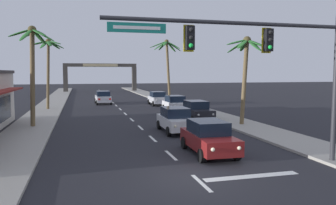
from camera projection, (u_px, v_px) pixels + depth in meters
ground_plane at (194, 176)px, 13.18m from camera, size 220.00×220.00×0.00m
sidewalk_right at (202, 111)px, 34.42m from camera, size 3.20×110.00×0.14m
sidewalk_left at (41, 116)px, 30.45m from camera, size 3.20×110.00×0.14m
lane_markings at (131, 115)px, 32.16m from camera, size 4.28×87.75×0.01m
traffic_signal_mast at (270, 54)px, 13.83m from camera, size 10.33×0.41×6.68m
sedan_lead_at_stop_bar at (209, 137)px, 16.70m from camera, size 2.02×4.48×1.68m
sedan_third_in_queue at (176, 120)px, 22.89m from camera, size 1.99×4.47×1.68m
sedan_oncoming_far at (103, 97)px, 43.27m from camera, size 2.04×4.49×1.68m
sedan_parked_nearest_kerb at (175, 104)px, 34.67m from camera, size 2.01×4.47×1.68m
sedan_parked_mid_kerb at (196, 110)px, 28.41m from camera, size 1.98×4.46×1.68m
sedan_parked_far_kerb at (158, 98)px, 41.90m from camera, size 1.97×4.46×1.68m
palm_left_second at (33, 56)px, 24.22m from camera, size 3.34×3.18×7.45m
palm_left_third at (48, 56)px, 35.72m from camera, size 3.35×3.44×7.68m
palm_right_second at (246, 59)px, 25.24m from camera, size 3.52×3.27×6.81m
palm_right_farthest at (167, 57)px, 47.35m from camera, size 4.66×4.67×8.73m
town_gateway_arch at (101, 73)px, 70.44m from camera, size 15.18×0.90×5.95m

